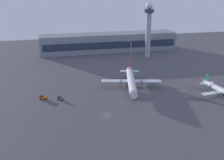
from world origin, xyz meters
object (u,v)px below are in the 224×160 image
at_px(airplane_far_stand, 131,81).
at_px(control_tower, 149,26).
at_px(pushback_tug, 60,98).
at_px(baggage_tractor, 43,97).
at_px(apron_light_central, 131,53).
at_px(airplane_near_gate, 223,91).

bearing_deg(airplane_far_stand, control_tower, -103.42).
bearing_deg(pushback_tug, control_tower, 1.80).
relative_size(airplane_far_stand, baggage_tractor, 10.39).
bearing_deg(baggage_tractor, apron_light_central, -42.27).
relative_size(airplane_far_stand, pushback_tug, 13.47).
bearing_deg(airplane_far_stand, baggage_tractor, 20.17).
bearing_deg(airplane_near_gate, baggage_tractor, -19.09).
height_order(airplane_far_stand, baggage_tractor, airplane_far_stand).
distance_m(pushback_tug, apron_light_central, 70.55).
bearing_deg(airplane_near_gate, apron_light_central, -66.94).
relative_size(airplane_near_gate, apron_light_central, 1.52).
xyz_separation_m(baggage_tractor, pushback_tug, (8.70, -2.76, -0.11)).
distance_m(control_tower, baggage_tractor, 120.59).
bearing_deg(airplane_near_gate, control_tower, -91.93).
relative_size(control_tower, baggage_tractor, 10.20).
distance_m(airplane_near_gate, pushback_tug, 91.87).
height_order(baggage_tractor, pushback_tug, baggage_tractor).
height_order(airplane_far_stand, apron_light_central, apron_light_central).
bearing_deg(airplane_near_gate, pushback_tug, -18.46).
relative_size(airplane_near_gate, pushback_tug, 10.22).
bearing_deg(airplane_far_stand, pushback_tug, 24.97).
height_order(control_tower, baggage_tractor, control_tower).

